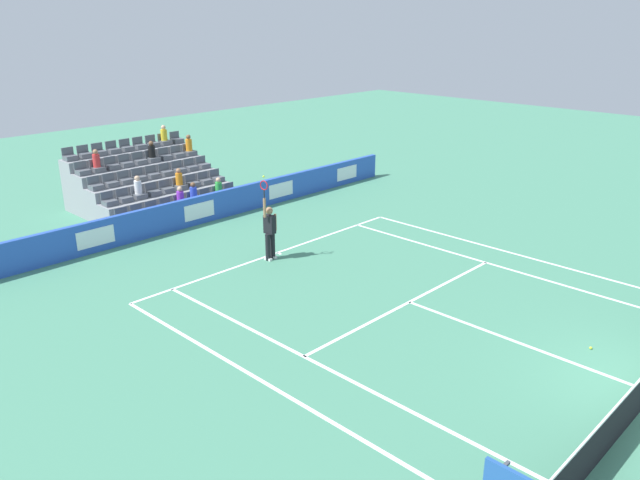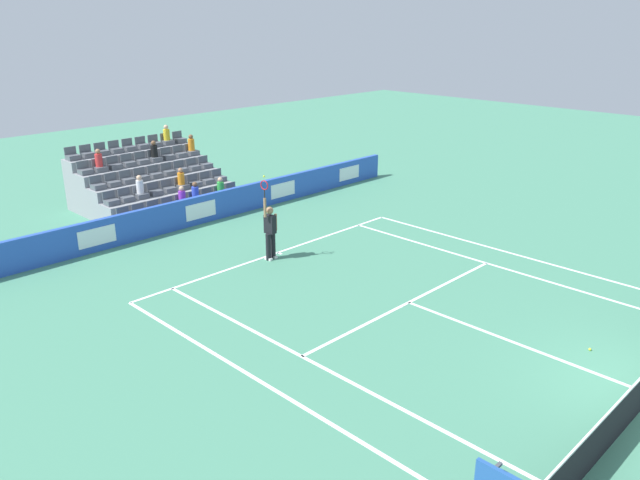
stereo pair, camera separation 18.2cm
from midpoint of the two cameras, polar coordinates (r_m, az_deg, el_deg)
The scene contains 12 objects.
line_baseline at distance 21.08m, azimuth -4.18°, elevation -1.16°, with size 10.97×0.10×0.01m, color white.
line_service at distance 17.67m, azimuth 7.85°, elevation -5.61°, with size 8.23×0.10×0.01m, color white.
line_centre_service at distance 16.22m, azimuth 17.04°, elevation -8.82°, with size 0.10×6.40×0.01m, color white.
line_singles_sideline_left at distance 14.63m, azimuth -0.55°, elevation -11.20°, with size 0.10×11.89×0.01m, color white.
line_singles_sideline_right at distance 20.69m, azimuth 15.71°, elevation -2.31°, with size 0.10×11.89×0.01m, color white.
line_doubles_sideline_left at distance 13.84m, azimuth -4.66°, elevation -13.26°, with size 0.10×11.89×0.01m, color white.
line_doubles_sideline_right at distance 21.83m, azimuth 17.46°, elevation -1.31°, with size 0.10×11.89×0.01m, color white.
line_centre_mark at distance 21.01m, azimuth -4.00°, elevation -1.23°, with size 0.10×0.20×0.01m, color white.
sponsor_barrier at distance 24.26m, azimuth -11.28°, elevation 2.68°, with size 20.95×0.22×1.08m.
tennis_player at distance 20.22m, azimuth -4.86°, elevation 0.87°, with size 0.53×0.39×2.85m.
stadium_stand at distance 27.11m, azimuth -15.66°, elevation 4.74°, with size 5.58×4.75×2.98m.
loose_tennis_ball at distance 16.48m, azimuth 23.15°, elevation -9.03°, with size 0.07×0.07×0.07m, color #D1E533.
Camera 1 is at (13.07, 2.82, 7.55)m, focal length 35.13 mm.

